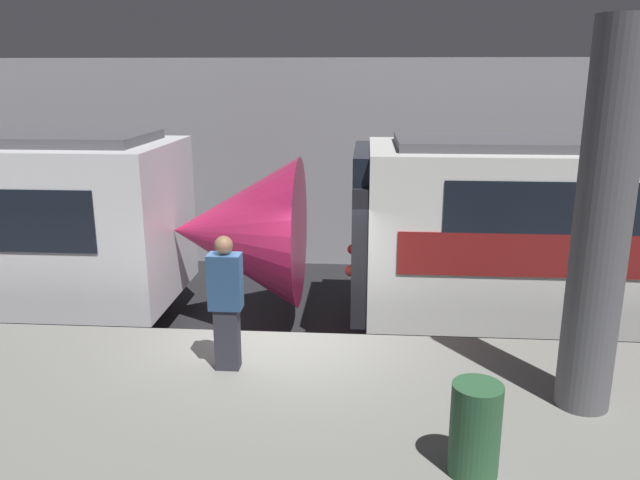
# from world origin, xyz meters

# --- Properties ---
(ground_plane) EXTENTS (120.00, 120.00, 0.00)m
(ground_plane) POSITION_xyz_m (0.00, 0.00, 0.00)
(ground_plane) COLOR black
(platform) EXTENTS (40.00, 3.73, 1.01)m
(platform) POSITION_xyz_m (0.00, -1.87, 0.51)
(platform) COLOR slate
(platform) RESTS_ON ground
(station_rear_barrier) EXTENTS (50.00, 0.15, 4.74)m
(station_rear_barrier) POSITION_xyz_m (0.00, 6.49, 2.37)
(station_rear_barrier) COLOR #939399
(station_rear_barrier) RESTS_ON ground
(support_pillar_near) EXTENTS (0.55, 0.55, 3.93)m
(support_pillar_near) POSITION_xyz_m (3.50, -1.66, 2.98)
(support_pillar_near) COLOR #56565B
(support_pillar_near) RESTS_ON platform
(person_waiting) EXTENTS (0.38, 0.24, 1.63)m
(person_waiting) POSITION_xyz_m (-0.42, -1.10, 1.87)
(person_waiting) COLOR #2D2D38
(person_waiting) RESTS_ON platform
(trash_bin) EXTENTS (0.44, 0.44, 0.85)m
(trash_bin) POSITION_xyz_m (2.16, -2.93, 1.44)
(trash_bin) COLOR #2D5B38
(trash_bin) RESTS_ON platform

